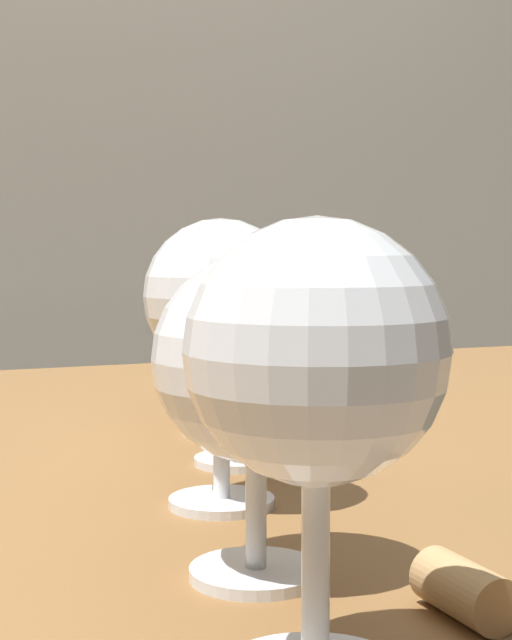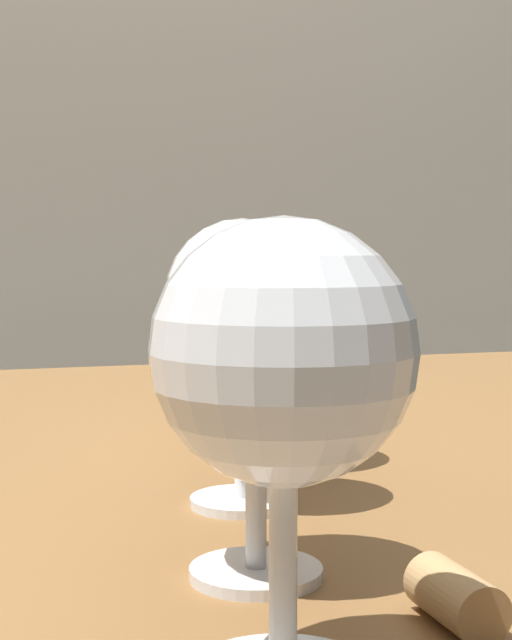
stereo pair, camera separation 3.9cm
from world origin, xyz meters
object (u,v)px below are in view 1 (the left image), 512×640
Objects in this scene: wine_glass_port at (224,311)px; wine_glass_amber at (204,296)px; wine_glass_white at (221,301)px; cork at (464,590)px; wine_glass_chardonnay at (239,326)px; wine_glass_pinot at (256,366)px; wine_glass_cabernet at (317,366)px.

wine_glass_port is 0.96× the size of wine_glass_amber.
wine_glass_white is 0.32m from wine_glass_amber.
cork is at bearing -97.35° from wine_glass_port.
wine_glass_chardonnay is 0.10m from wine_glass_port.
wine_glass_port is at bearing 73.89° from wine_glass_chardonnay.
cork is (-0.05, -0.37, -0.08)m from wine_glass_port.
wine_glass_cabernet is at bearing -102.63° from wine_glass_pinot.
cork is at bearing -94.02° from wine_glass_chardonnay.
cork is (-0.07, -0.48, -0.09)m from wine_glass_amber.
wine_glass_pinot is at bearing 77.37° from wine_glass_cabernet.
wine_glass_white is 3.71× the size of cork.
wine_glass_white reaches higher than cork.
cork is at bearing -52.44° from wine_glass_pinot.
wine_glass_pinot is 0.43m from wine_glass_amber.
wine_glass_white reaches higher than wine_glass_pinot.
wine_glass_white is at bearing -108.29° from wine_glass_amber.
wine_glass_amber is at bearing 71.71° from wine_glass_white.
wine_glass_amber is at bearing 75.94° from wine_glass_chardonnay.
wine_glass_amber reaches higher than wine_glass_pinot.
wine_glass_amber is (0.05, 0.21, 0.01)m from wine_glass_chardonnay.
wine_glass_white is at bearing -111.60° from wine_glass_port.
wine_glass_amber is 0.50m from cork.
wine_glass_port reaches higher than wine_glass_chardonnay.
wine_glass_chardonnay is 0.22m from wine_glass_amber.
wine_glass_port reaches higher than cork.
wine_glass_port is 3.34× the size of cork.
wine_glass_chardonnay reaches higher than cork.
wine_glass_pinot is 0.98× the size of wine_glass_port.
wine_glass_port is (0.13, 0.40, -0.01)m from wine_glass_cabernet.
wine_glass_cabernet is 1.06× the size of wine_glass_port.
wine_glass_pinot is 0.12m from wine_glass_white.
wine_glass_cabernet is at bearing -107.29° from wine_glass_port.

